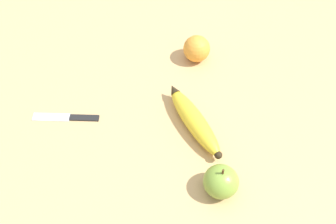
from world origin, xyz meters
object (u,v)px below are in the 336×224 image
object	(u,v)px
apple	(221,182)
paring_knife	(68,117)
banana	(194,120)
orange	(197,49)

from	to	relation	value
apple	paring_knife	size ratio (longest dim) A/B	0.50
apple	banana	bearing A→B (deg)	36.08
paring_knife	banana	bearing A→B (deg)	-92.65
banana	orange	world-z (taller)	orange
banana	apple	world-z (taller)	apple
orange	apple	size ratio (longest dim) A/B	0.90
orange	apple	world-z (taller)	apple
paring_knife	orange	bearing A→B (deg)	-55.03
banana	paring_knife	bearing A→B (deg)	58.00
banana	apple	bearing A→B (deg)	168.66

